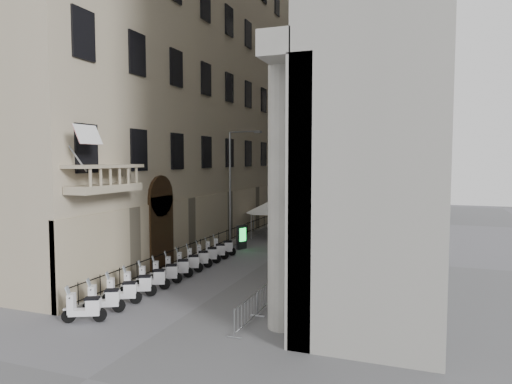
# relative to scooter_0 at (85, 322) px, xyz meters

# --- Properties ---
(ground) EXTENTS (120.00, 120.00, 0.00)m
(ground) POSITION_rel_scooter_0_xyz_m (3.36, -3.79, 0.00)
(ground) COLOR #555558
(ground) RESTS_ON ground
(left_building) EXTENTS (5.00, 36.00, 34.00)m
(left_building) POSITION_rel_scooter_0_xyz_m (-4.14, 18.21, 17.00)
(left_building) COLOR tan
(left_building) RESTS_ON ground
(far_building) EXTENTS (22.00, 10.00, 30.00)m
(far_building) POSITION_rel_scooter_0_xyz_m (3.36, 44.21, 15.00)
(far_building) COLOR #A2A099
(far_building) RESTS_ON ground
(iron_fence) EXTENTS (0.30, 28.00, 1.40)m
(iron_fence) POSITION_rel_scooter_0_xyz_m (-0.94, 14.21, 0.00)
(iron_fence) COLOR black
(iron_fence) RESTS_ON ground
(blue_awning) EXTENTS (1.60, 3.00, 3.00)m
(blue_awning) POSITION_rel_scooter_0_xyz_m (7.51, 22.21, 0.00)
(blue_awning) COLOR navy
(blue_awning) RESTS_ON ground
(flag) EXTENTS (1.00, 1.40, 8.20)m
(flag) POSITION_rel_scooter_0_xyz_m (-0.64, 1.21, 0.00)
(flag) COLOR #9E0C11
(flag) RESTS_ON ground
(scooter_0) EXTENTS (1.50, 1.12, 1.50)m
(scooter_0) POSITION_rel_scooter_0_xyz_m (0.00, 0.00, 0.00)
(scooter_0) COLOR white
(scooter_0) RESTS_ON ground
(scooter_1) EXTENTS (1.50, 1.12, 1.50)m
(scooter_1) POSITION_rel_scooter_0_xyz_m (0.00, 1.22, 0.00)
(scooter_1) COLOR white
(scooter_1) RESTS_ON ground
(scooter_2) EXTENTS (1.50, 1.12, 1.50)m
(scooter_2) POSITION_rel_scooter_0_xyz_m (0.00, 2.44, 0.00)
(scooter_2) COLOR white
(scooter_2) RESTS_ON ground
(scooter_3) EXTENTS (1.50, 1.12, 1.50)m
(scooter_3) POSITION_rel_scooter_0_xyz_m (0.00, 3.66, 0.00)
(scooter_3) COLOR white
(scooter_3) RESTS_ON ground
(scooter_4) EXTENTS (1.50, 1.12, 1.50)m
(scooter_4) POSITION_rel_scooter_0_xyz_m (0.00, 4.88, 0.00)
(scooter_4) COLOR white
(scooter_4) RESTS_ON ground
(scooter_5) EXTENTS (1.50, 1.12, 1.50)m
(scooter_5) POSITION_rel_scooter_0_xyz_m (0.00, 6.10, 0.00)
(scooter_5) COLOR white
(scooter_5) RESTS_ON ground
(scooter_6) EXTENTS (1.50, 1.12, 1.50)m
(scooter_6) POSITION_rel_scooter_0_xyz_m (0.00, 7.32, 0.00)
(scooter_6) COLOR white
(scooter_6) RESTS_ON ground
(scooter_7) EXTENTS (1.50, 1.12, 1.50)m
(scooter_7) POSITION_rel_scooter_0_xyz_m (0.00, 8.54, 0.00)
(scooter_7) COLOR white
(scooter_7) RESTS_ON ground
(scooter_8) EXTENTS (1.50, 1.12, 1.50)m
(scooter_8) POSITION_rel_scooter_0_xyz_m (0.00, 9.76, 0.00)
(scooter_8) COLOR white
(scooter_8) RESTS_ON ground
(scooter_9) EXTENTS (1.50, 1.12, 1.50)m
(scooter_9) POSITION_rel_scooter_0_xyz_m (0.00, 10.98, 0.00)
(scooter_9) COLOR white
(scooter_9) RESTS_ON ground
(scooter_10) EXTENTS (1.50, 1.12, 1.50)m
(scooter_10) POSITION_rel_scooter_0_xyz_m (0.00, 12.20, 0.00)
(scooter_10) COLOR white
(scooter_10) RESTS_ON ground
(scooter_11) EXTENTS (1.50, 1.12, 1.50)m
(scooter_11) POSITION_rel_scooter_0_xyz_m (0.00, 13.42, 0.00)
(scooter_11) COLOR white
(scooter_11) RESTS_ON ground
(barrier_0) EXTENTS (0.60, 2.40, 1.10)m
(barrier_0) POSITION_rel_scooter_0_xyz_m (6.25, 1.79, 0.00)
(barrier_0) COLOR #999BA0
(barrier_0) RESTS_ON ground
(barrier_1) EXTENTS (0.60, 2.40, 1.10)m
(barrier_1) POSITION_rel_scooter_0_xyz_m (6.25, 4.29, 0.00)
(barrier_1) COLOR #999BA0
(barrier_1) RESTS_ON ground
(barrier_2) EXTENTS (0.60, 2.40, 1.10)m
(barrier_2) POSITION_rel_scooter_0_xyz_m (6.25, 6.79, 0.00)
(barrier_2) COLOR #999BA0
(barrier_2) RESTS_ON ground
(barrier_3) EXTENTS (0.60, 2.40, 1.10)m
(barrier_3) POSITION_rel_scooter_0_xyz_m (6.25, 9.29, 0.00)
(barrier_3) COLOR #999BA0
(barrier_3) RESTS_ON ground
(barrier_4) EXTENTS (0.60, 2.40, 1.10)m
(barrier_4) POSITION_rel_scooter_0_xyz_m (6.25, 11.79, 0.00)
(barrier_4) COLOR #999BA0
(barrier_4) RESTS_ON ground
(barrier_5) EXTENTS (0.60, 2.40, 1.10)m
(barrier_5) POSITION_rel_scooter_0_xyz_m (6.25, 14.29, 0.00)
(barrier_5) COLOR #999BA0
(barrier_5) RESTS_ON ground
(security_tent) EXTENTS (3.60, 3.60, 2.93)m
(security_tent) POSITION_rel_scooter_0_xyz_m (0.70, 21.46, 2.45)
(security_tent) COLOR white
(security_tent) RESTS_ON ground
(street_lamp) EXTENTS (2.75, 0.76, 8.55)m
(street_lamp) POSITION_rel_scooter_0_xyz_m (-0.50, 16.47, 5.12)
(street_lamp) COLOR gray
(street_lamp) RESTS_ON ground
(info_kiosk) EXTENTS (0.56, 0.85, 1.74)m
(info_kiosk) POSITION_rel_scooter_0_xyz_m (0.28, 16.03, 0.88)
(info_kiosk) COLOR black
(info_kiosk) RESTS_ON ground
(pedestrian_a) EXTENTS (0.64, 0.45, 1.65)m
(pedestrian_a) POSITION_rel_scooter_0_xyz_m (4.36, 23.85, 0.83)
(pedestrian_a) COLOR black
(pedestrian_a) RESTS_ON ground
(pedestrian_b) EXTENTS (1.14, 1.06, 1.88)m
(pedestrian_b) POSITION_rel_scooter_0_xyz_m (4.51, 23.94, 0.94)
(pedestrian_b) COLOR black
(pedestrian_b) RESTS_ON ground
(pedestrian_c) EXTENTS (0.93, 0.79, 1.62)m
(pedestrian_c) POSITION_rel_scooter_0_xyz_m (3.76, 32.21, 0.81)
(pedestrian_c) COLOR black
(pedestrian_c) RESTS_ON ground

